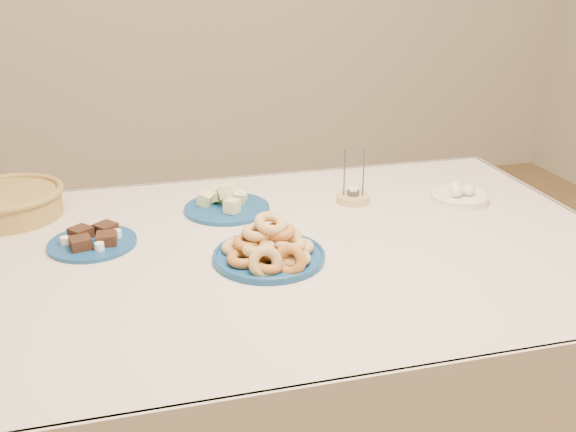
% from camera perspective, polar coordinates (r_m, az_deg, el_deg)
% --- Properties ---
extents(dining_table, '(1.71, 1.11, 0.75)m').
position_cam_1_polar(dining_table, '(1.65, -0.44, -5.99)').
color(dining_table, brown).
rests_on(dining_table, ground).
extents(donut_platter, '(0.31, 0.31, 0.12)m').
position_cam_1_polar(donut_platter, '(1.51, -1.64, -2.92)').
color(donut_platter, navy).
rests_on(donut_platter, dining_table).
extents(melon_plate, '(0.31, 0.31, 0.08)m').
position_cam_1_polar(melon_plate, '(1.83, -5.50, 1.18)').
color(melon_plate, navy).
rests_on(melon_plate, dining_table).
extents(brownie_plate, '(0.27, 0.27, 0.04)m').
position_cam_1_polar(brownie_plate, '(1.67, -16.95, -2.10)').
color(brownie_plate, navy).
rests_on(brownie_plate, dining_table).
extents(wicker_basket, '(0.34, 0.34, 0.08)m').
position_cam_1_polar(wicker_basket, '(1.92, -23.65, 1.16)').
color(wicker_basket, olive).
rests_on(wicker_basket, dining_table).
extents(candle_holder, '(0.12, 0.12, 0.16)m').
position_cam_1_polar(candle_holder, '(1.88, 5.80, 1.67)').
color(candle_holder, tan).
rests_on(candle_holder, dining_table).
extents(egg_bowl, '(0.20, 0.20, 0.05)m').
position_cam_1_polar(egg_bowl, '(1.94, 15.02, 1.74)').
color(egg_bowl, white).
rests_on(egg_bowl, dining_table).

